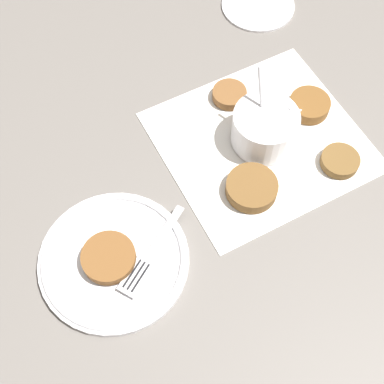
# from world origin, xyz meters

# --- Properties ---
(ground_plane) EXTENTS (4.00, 4.00, 0.00)m
(ground_plane) POSITION_xyz_m (0.00, 0.00, 0.00)
(ground_plane) COLOR #605B56
(napkin) EXTENTS (0.37, 0.34, 0.00)m
(napkin) POSITION_xyz_m (0.03, 0.01, 0.00)
(napkin) COLOR silver
(napkin) RESTS_ON ground_plane
(sauce_bowl) EXTENTS (0.12, 0.11, 0.13)m
(sauce_bowl) POSITION_xyz_m (0.03, 0.01, 0.03)
(sauce_bowl) COLOR silver
(sauce_bowl) RESTS_ON napkin
(fritter_0) EXTENTS (0.08, 0.08, 0.02)m
(fritter_0) POSITION_xyz_m (-0.03, -0.07, 0.01)
(fritter_0) COLOR brown
(fritter_0) RESTS_ON napkin
(fritter_1) EXTENTS (0.06, 0.06, 0.02)m
(fritter_1) POSITION_xyz_m (0.13, -0.07, 0.01)
(fritter_1) COLOR brown
(fritter_1) RESTS_ON napkin
(fritter_2) EXTENTS (0.07, 0.07, 0.02)m
(fritter_2) POSITION_xyz_m (0.13, 0.05, 0.01)
(fritter_2) COLOR brown
(fritter_2) RESTS_ON napkin
(fritter_3) EXTENTS (0.06, 0.06, 0.02)m
(fritter_3) POSITION_xyz_m (0.01, 0.11, 0.01)
(fritter_3) COLOR brown
(fritter_3) RESTS_ON napkin
(serving_plate) EXTENTS (0.22, 0.22, 0.02)m
(serving_plate) POSITION_xyz_m (-0.26, -0.12, 0.01)
(serving_plate) COLOR silver
(serving_plate) RESTS_ON ground_plane
(fritter_on_plate) EXTENTS (0.08, 0.08, 0.02)m
(fritter_on_plate) POSITION_xyz_m (-0.27, -0.12, 0.03)
(fritter_on_plate) COLOR brown
(fritter_on_plate) RESTS_ON serving_plate
(fork) EXTENTS (0.13, 0.12, 0.00)m
(fork) POSITION_xyz_m (-0.22, -0.14, 0.02)
(fork) COLOR silver
(fork) RESTS_ON serving_plate
(extra_saucer) EXTENTS (0.14, 0.14, 0.01)m
(extra_saucer) POSITION_xyz_m (0.14, 0.31, 0.00)
(extra_saucer) COLOR silver
(extra_saucer) RESTS_ON ground_plane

